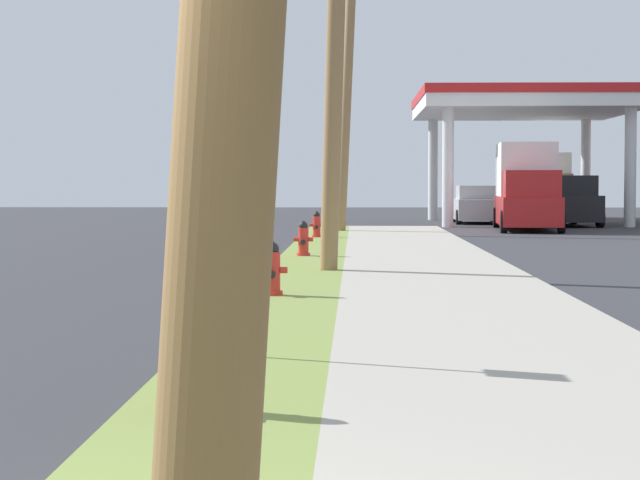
{
  "coord_description": "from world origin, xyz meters",
  "views": [
    {
      "loc": [
        1.62,
        -4.03,
        1.67
      ],
      "look_at": [
        1.07,
        14.66,
        0.79
      ],
      "focal_mm": 67.86,
      "sensor_mm": 36.0,
      "label": 1
    }
  ],
  "objects_px": {
    "utility_pole_midground": "(336,12)",
    "truck_black_at_forecourt": "(563,203)",
    "fire_hydrant_second": "(272,272)",
    "utility_pole_background": "(348,70)",
    "fire_hydrant_fourth": "(317,226)",
    "truck_tan_on_apron": "(548,187)",
    "fire_hydrant_third": "(303,241)",
    "fire_hydrant_nearest": "(198,363)",
    "truck_red_at_far_bay": "(527,188)",
    "car_silver_by_near_pump": "(477,206)",
    "street_sign_post": "(222,187)"
  },
  "relations": [
    {
      "from": "utility_pole_midground",
      "to": "truck_red_at_far_bay",
      "type": "distance_m",
      "value": 22.96
    },
    {
      "from": "fire_hydrant_fourth",
      "to": "truck_tan_on_apron",
      "type": "xyz_separation_m",
      "value": [
        10.34,
        23.21,
        1.04
      ]
    },
    {
      "from": "fire_hydrant_third",
      "to": "truck_tan_on_apron",
      "type": "xyz_separation_m",
      "value": [
        10.33,
        32.18,
        1.04
      ]
    },
    {
      "from": "fire_hydrant_second",
      "to": "fire_hydrant_fourth",
      "type": "relative_size",
      "value": 1.0
    },
    {
      "from": "utility_pole_background",
      "to": "truck_red_at_far_bay",
      "type": "distance_m",
      "value": 8.19
    },
    {
      "from": "fire_hydrant_fourth",
      "to": "fire_hydrant_second",
      "type": "bearing_deg",
      "value": -90.11
    },
    {
      "from": "fire_hydrant_fourth",
      "to": "utility_pole_background",
      "type": "height_order",
      "value": "utility_pole_background"
    },
    {
      "from": "truck_black_at_forecourt",
      "to": "truck_red_at_far_bay",
      "type": "xyz_separation_m",
      "value": [
        -2.05,
        -4.44,
        0.57
      ]
    },
    {
      "from": "fire_hydrant_third",
      "to": "truck_tan_on_apron",
      "type": "height_order",
      "value": "truck_tan_on_apron"
    },
    {
      "from": "fire_hydrant_second",
      "to": "utility_pole_background",
      "type": "height_order",
      "value": "utility_pole_background"
    },
    {
      "from": "fire_hydrant_fourth",
      "to": "truck_black_at_forecourt",
      "type": "distance_m",
      "value": 15.93
    },
    {
      "from": "fire_hydrant_third",
      "to": "truck_red_at_far_bay",
      "type": "distance_m",
      "value": 18.93
    },
    {
      "from": "utility_pole_midground",
      "to": "truck_red_at_far_bay",
      "type": "bearing_deg",
      "value": 73.49
    },
    {
      "from": "fire_hydrant_second",
      "to": "truck_tan_on_apron",
      "type": "relative_size",
      "value": 0.11
    },
    {
      "from": "fire_hydrant_fourth",
      "to": "truck_red_at_far_bay",
      "type": "bearing_deg",
      "value": 49.61
    },
    {
      "from": "fire_hydrant_third",
      "to": "fire_hydrant_nearest",
      "type": "bearing_deg",
      "value": -89.88
    },
    {
      "from": "utility_pole_midground",
      "to": "truck_black_at_forecourt",
      "type": "distance_m",
      "value": 27.84
    },
    {
      "from": "utility_pole_background",
      "to": "truck_black_at_forecourt",
      "type": "relative_size",
      "value": 1.89
    },
    {
      "from": "utility_pole_midground",
      "to": "car_silver_by_near_pump",
      "type": "xyz_separation_m",
      "value": [
        5.42,
        29.2,
        -3.97
      ]
    },
    {
      "from": "fire_hydrant_second",
      "to": "truck_red_at_far_bay",
      "type": "height_order",
      "value": "truck_red_at_far_bay"
    },
    {
      "from": "car_silver_by_near_pump",
      "to": "truck_black_at_forecourt",
      "type": "height_order",
      "value": "truck_black_at_forecourt"
    },
    {
      "from": "utility_pole_background",
      "to": "truck_tan_on_apron",
      "type": "relative_size",
      "value": 1.58
    },
    {
      "from": "fire_hydrant_nearest",
      "to": "fire_hydrant_third",
      "type": "bearing_deg",
      "value": 90.12
    },
    {
      "from": "fire_hydrant_second",
      "to": "fire_hydrant_fourth",
      "type": "bearing_deg",
      "value": 89.89
    },
    {
      "from": "fire_hydrant_second",
      "to": "truck_tan_on_apron",
      "type": "height_order",
      "value": "truck_tan_on_apron"
    },
    {
      "from": "street_sign_post",
      "to": "truck_black_at_forecourt",
      "type": "xyz_separation_m",
      "value": [
        9.36,
        36.89,
        -0.72
      ]
    },
    {
      "from": "truck_black_at_forecourt",
      "to": "truck_tan_on_apron",
      "type": "xyz_separation_m",
      "value": [
        1.06,
        10.27,
        0.57
      ]
    },
    {
      "from": "fire_hydrant_fourth",
      "to": "truck_tan_on_apron",
      "type": "distance_m",
      "value": 25.43
    },
    {
      "from": "fire_hydrant_nearest",
      "to": "truck_red_at_far_bay",
      "type": "relative_size",
      "value": 0.11
    },
    {
      "from": "fire_hydrant_fourth",
      "to": "utility_pole_midground",
      "type": "height_order",
      "value": "utility_pole_midground"
    },
    {
      "from": "fire_hydrant_fourth",
      "to": "utility_pole_background",
      "type": "xyz_separation_m",
      "value": [
        0.86,
        5.16,
        4.96
      ]
    },
    {
      "from": "street_sign_post",
      "to": "truck_tan_on_apron",
      "type": "height_order",
      "value": "truck_tan_on_apron"
    },
    {
      "from": "fire_hydrant_fourth",
      "to": "truck_red_at_far_bay",
      "type": "relative_size",
      "value": 0.11
    },
    {
      "from": "fire_hydrant_third",
      "to": "utility_pole_background",
      "type": "distance_m",
      "value": 15.0
    },
    {
      "from": "utility_pole_midground",
      "to": "truck_tan_on_apron",
      "type": "xyz_separation_m",
      "value": [
        9.56,
        36.51,
        -3.2
      ]
    },
    {
      "from": "fire_hydrant_second",
      "to": "utility_pole_background",
      "type": "relative_size",
      "value": 0.07
    },
    {
      "from": "utility_pole_midground",
      "to": "car_silver_by_near_pump",
      "type": "distance_m",
      "value": 29.96
    },
    {
      "from": "fire_hydrant_second",
      "to": "truck_tan_on_apron",
      "type": "distance_m",
      "value": 42.62
    },
    {
      "from": "fire_hydrant_fourth",
      "to": "street_sign_post",
      "type": "relative_size",
      "value": 0.35
    },
    {
      "from": "truck_black_at_forecourt",
      "to": "utility_pole_midground",
      "type": "bearing_deg",
      "value": -107.96
    },
    {
      "from": "street_sign_post",
      "to": "fire_hydrant_nearest",
      "type": "bearing_deg",
      "value": -87.42
    },
    {
      "from": "fire_hydrant_fourth",
      "to": "utility_pole_background",
      "type": "relative_size",
      "value": 0.07
    },
    {
      "from": "car_silver_by_near_pump",
      "to": "fire_hydrant_third",
      "type": "bearing_deg",
      "value": -103.97
    },
    {
      "from": "fire_hydrant_fourth",
      "to": "utility_pole_midground",
      "type": "bearing_deg",
      "value": -86.68
    },
    {
      "from": "utility_pole_midground",
      "to": "car_silver_by_near_pump",
      "type": "bearing_deg",
      "value": 79.49
    },
    {
      "from": "truck_red_at_far_bay",
      "to": "utility_pole_midground",
      "type": "bearing_deg",
      "value": -106.51
    },
    {
      "from": "truck_red_at_far_bay",
      "to": "fire_hydrant_third",
      "type": "bearing_deg",
      "value": -112.48
    },
    {
      "from": "fire_hydrant_third",
      "to": "fire_hydrant_fourth",
      "type": "bearing_deg",
      "value": 90.01
    },
    {
      "from": "fire_hydrant_second",
      "to": "truck_black_at_forecourt",
      "type": "relative_size",
      "value": 0.14
    },
    {
      "from": "fire_hydrant_nearest",
      "to": "utility_pole_midground",
      "type": "relative_size",
      "value": 0.08
    }
  ]
}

